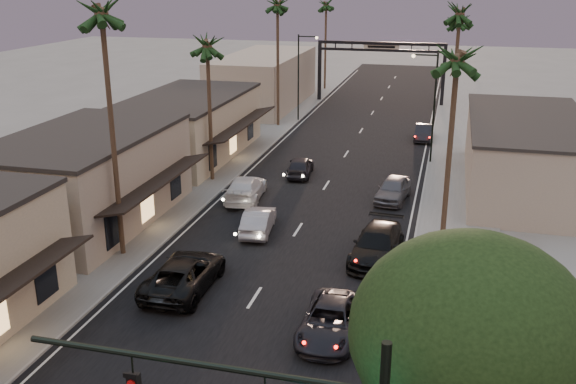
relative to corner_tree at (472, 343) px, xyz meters
The scene contains 27 objects.
ground 34.43m from the corner_tree, 106.23° to the left, with size 200.00×200.00×0.00m, color slate.
road 39.19m from the corner_tree, 104.16° to the left, with size 14.00×120.00×0.02m, color black.
sidewalk_left 48.78m from the corner_tree, 113.07° to the left, with size 5.00×92.00×0.12m, color slate.
sidewalk_right 44.94m from the corner_tree, 89.97° to the left, with size 5.00×92.00×0.12m, color slate.
storefront_mid 29.32m from the corner_tree, 140.47° to the left, with size 8.00×14.00×5.50m, color gray.
storefront_far 41.37m from the corner_tree, 123.05° to the left, with size 8.00×16.00×5.00m, color tan.
storefront_dist 61.86m from the corner_tree, 111.33° to the left, with size 8.00×20.00×6.00m, color gray.
building_right 33.05m from the corner_tree, 82.09° to the left, with size 8.00×18.00×5.00m, color gray.
corner_tree is the anchor object (origin of this frame).
arch 63.26m from the corner_tree, 98.62° to the left, with size 15.20×0.40×7.27m.
streetlight_right 37.64m from the corner_tree, 93.89° to the left, with size 2.13×0.30×9.00m.
streetlight_left 53.15m from the corner_tree, 107.97° to the left, with size 2.13×0.30×9.00m.
palm_lb 24.36m from the corner_tree, 141.17° to the left, with size 3.20×3.20×15.20m.
palm_lc 34.09m from the corner_tree, 122.34° to the left, with size 3.20×3.20×12.20m.
palm_ld 51.28m from the corner_tree, 110.81° to the left, with size 3.20×3.20×14.20m.
palm_ra 17.45m from the corner_tree, 93.03° to the left, with size 3.20×3.20×13.20m.
palm_rb 37.12m from the corner_tree, 91.37° to the left, with size 3.20×3.20×14.20m.
palm_rc 56.74m from the corner_tree, 90.89° to the left, with size 3.20×3.20×12.20m.
palm_far 72.96m from the corner_tree, 104.14° to the left, with size 3.20×3.20×13.20m.
oncoming_pickup 18.23m from the corner_tree, 138.47° to the left, with size 2.77×6.01×1.67m, color black.
oncoming_silver 23.44m from the corner_tree, 120.84° to the left, with size 1.58×4.53×1.49m, color gray.
oncoming_white 29.37m from the corner_tree, 119.67° to the left, with size 2.28×5.61×1.63m, color silver.
oncoming_dgrey 34.05m from the corner_tree, 110.76° to the left, with size 1.77×4.40×1.50m, color black.
curbside_near 11.81m from the corner_tree, 120.17° to the left, with size 2.36×5.12×1.42m, color black.
curbside_black 18.72m from the corner_tree, 103.82° to the left, with size 2.39×5.88×1.71m, color black.
curbside_grey 28.31m from the corner_tree, 99.05° to the left, with size 1.90×4.72×1.61m, color #515156.
curbside_far 45.70m from the corner_tree, 94.14° to the left, with size 1.50×4.31×1.42m, color black.
Camera 1 is at (8.46, -7.45, 14.88)m, focal length 40.00 mm.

